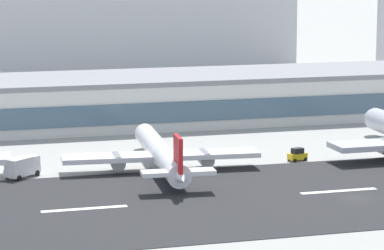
{
  "coord_description": "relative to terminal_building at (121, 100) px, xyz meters",
  "views": [
    {
      "loc": [
        -60.25,
        -126.03,
        34.59
      ],
      "look_at": [
        -16.88,
        26.72,
        7.09
      ],
      "focal_mm": 92.06,
      "sensor_mm": 36.0,
      "label": 1
    }
  ],
  "objects": [
    {
      "name": "runway_strip",
      "position": [
        19.53,
        -66.72,
        -4.98
      ],
      "size": [
        800.0,
        41.21,
        0.08
      ],
      "primitive_type": "cube",
      "color": "#262628",
      "rests_on": "ground_plane"
    },
    {
      "name": "airliner_red_tail_gate_1",
      "position": [
        -2.93,
        -46.38,
        -2.29
      ],
      "size": [
        32.49,
        41.05,
        8.57
      ],
      "rotation": [
        0.0,
        0.0,
        1.48
      ],
      "color": "white",
      "rests_on": "ground_plane"
    },
    {
      "name": "service_baggage_tug_0",
      "position": [
        21.36,
        -44.44,
        -3.97
      ],
      "size": [
        3.5,
        2.54,
        2.2
      ],
      "rotation": [
        0.0,
        0.0,
        3.4
      ],
      "color": "gold",
      "rests_on": "ground_plane"
    },
    {
      "name": "runway_centreline_dash_3",
      "position": [
        -19.07,
        -66.72,
        -4.94
      ],
      "size": [
        12.0,
        1.2,
        0.01
      ],
      "primitive_type": "cube",
      "color": "white",
      "rests_on": "runway_strip"
    },
    {
      "name": "ground_plane",
      "position": [
        19.53,
        -71.27,
        -5.02
      ],
      "size": [
        1400.0,
        1400.0,
        0.0
      ],
      "primitive_type": "plane",
      "color": "#9E9E99"
    },
    {
      "name": "runway_centreline_dash_4",
      "position": [
        18.98,
        -66.72,
        -4.94
      ],
      "size": [
        12.0,
        1.2,
        0.01
      ],
      "primitive_type": "cube",
      "color": "white",
      "rests_on": "runway_strip"
    },
    {
      "name": "service_box_truck_1",
      "position": [
        -25.1,
        -44.55,
        -3.23
      ],
      "size": [
        6.1,
        5.75,
        3.25
      ],
      "rotation": [
        0.0,
        0.0,
        0.72
      ],
      "color": "white",
      "rests_on": "ground_plane"
    },
    {
      "name": "terminal_building",
      "position": [
        0.0,
        0.0,
        0.0
      ],
      "size": [
        165.97,
        25.42,
        10.03
      ],
      "color": "silver",
      "rests_on": "ground_plane"
    }
  ]
}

